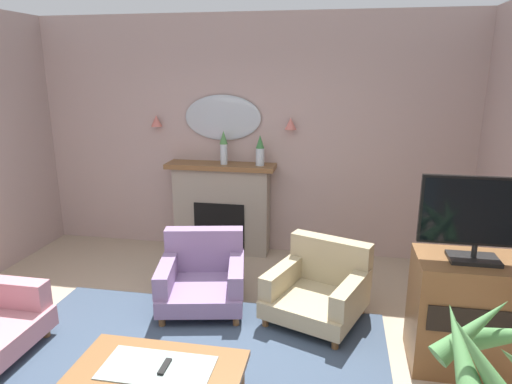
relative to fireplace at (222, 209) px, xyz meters
name	(u,v)px	position (x,y,z in m)	size (l,w,h in m)	color
wall_back	(249,137)	(0.32, 0.22, 0.90)	(6.39, 0.10, 2.94)	#B29993
patterned_rug	(181,376)	(0.32, -2.50, -0.56)	(3.20, 2.40, 0.01)	#38475B
fireplace	(222,209)	(0.00, 0.00, 0.00)	(1.36, 0.36, 1.16)	gray
mantel_vase_left	(224,147)	(0.05, -0.03, 0.81)	(0.10, 0.10, 0.41)	silver
mantel_vase_right	(260,151)	(0.50, -0.03, 0.77)	(0.10, 0.10, 0.37)	silver
wall_mirror	(223,118)	(0.00, 0.14, 1.14)	(0.96, 0.06, 0.56)	#B2BCC6
wall_sconce_left	(156,121)	(-0.85, 0.09, 1.09)	(0.14, 0.14, 0.14)	#D17066
wall_sconce_right	(291,124)	(0.85, 0.09, 1.09)	(0.14, 0.14, 0.14)	#D17066
coffee_table	(158,376)	(0.35, -3.01, -0.19)	(1.10, 0.60, 0.45)	brown
tv_remote	(165,367)	(0.40, -3.00, -0.12)	(0.04, 0.16, 0.02)	black
armchair_by_coffee_table	(203,275)	(0.15, -1.36, -0.27)	(0.95, 0.96, 0.71)	gray
armchair_near_fireplace	(320,286)	(1.31, -1.40, -0.27)	(1.04, 1.05, 0.71)	tan
tv_cabinet	(465,313)	(2.46, -1.94, -0.12)	(0.80, 0.57, 0.90)	brown
tv_flatscreen	(479,217)	(2.46, -1.96, 0.68)	(0.84, 0.24, 0.65)	black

